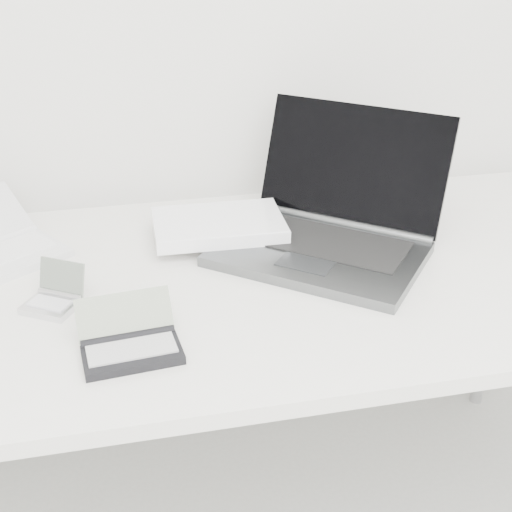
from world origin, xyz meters
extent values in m
cube|color=white|center=(0.00, 1.55, 0.71)|extent=(1.60, 0.80, 0.03)
cylinder|color=silver|center=(0.75, 1.90, 0.35)|extent=(0.04, 0.04, 0.70)
cube|color=#55585A|center=(0.12, 1.58, 0.74)|extent=(0.49, 0.47, 0.02)
cube|color=black|center=(0.14, 1.61, 0.75)|extent=(0.36, 0.33, 0.00)
cube|color=black|center=(0.24, 1.73, 0.87)|extent=(0.38, 0.33, 0.25)
cylinder|color=#55585A|center=(0.20, 1.69, 0.75)|extent=(0.33, 0.27, 0.02)
cube|color=#3A3C3F|center=(0.08, 1.53, 0.75)|extent=(0.13, 0.12, 0.00)
cube|color=white|center=(-0.07, 1.71, 0.77)|extent=(0.28, 0.19, 0.03)
cube|color=white|center=(-0.07, 1.71, 0.78)|extent=(0.28, 0.19, 0.00)
cube|color=white|center=(-0.50, 1.70, 0.74)|extent=(0.26, 0.25, 0.02)
cube|color=silver|center=(-0.51, 1.72, 0.75)|extent=(0.21, 0.18, 0.00)
cube|color=silver|center=(-0.41, 1.50, 0.74)|extent=(0.11, 0.11, 0.01)
cube|color=#B3B3B8|center=(-0.41, 1.50, 0.74)|extent=(0.08, 0.07, 0.00)
cube|color=gray|center=(-0.39, 1.54, 0.77)|extent=(0.09, 0.07, 0.06)
cylinder|color=silver|center=(-0.40, 1.53, 0.74)|extent=(0.08, 0.06, 0.01)
cube|color=black|center=(-0.28, 1.31, 0.74)|extent=(0.17, 0.10, 0.01)
cube|color=#9A9A9A|center=(-0.28, 1.32, 0.75)|extent=(0.15, 0.07, 0.00)
cube|color=gray|center=(-0.28, 1.38, 0.78)|extent=(0.16, 0.06, 0.07)
cylinder|color=black|center=(-0.28, 1.35, 0.74)|extent=(0.16, 0.03, 0.02)
camera|label=1|loc=(-0.29, 0.35, 1.41)|focal=50.00mm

